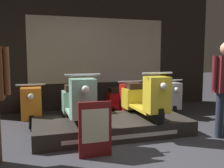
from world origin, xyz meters
TOP-DOWN VIEW (x-y plane):
  - ground_plane at (0.00, 0.00)m, footprint 30.00×30.00m
  - shop_wall_back at (0.00, 3.47)m, footprint 6.62×0.09m
  - display_platform at (-0.33, 1.19)m, footprint 2.79×1.23m
  - scooter_display_left at (-0.96, 1.18)m, footprint 0.54×1.51m
  - scooter_display_right at (0.29, 1.18)m, footprint 0.54×1.51m
  - scooter_backrow_0 at (-1.73, 2.46)m, footprint 0.54×1.51m
  - scooter_backrow_1 at (-0.71, 2.46)m, footprint 0.54×1.51m
  - scooter_backrow_2 at (0.31, 2.46)m, footprint 0.54×1.51m
  - scooter_backrow_3 at (1.33, 2.46)m, footprint 0.54×1.51m
  - price_sign_board at (-0.87, 0.22)m, footprint 0.46×0.04m

SIDE VIEW (x-z plane):
  - ground_plane at x=0.00m, z-range 0.00..0.00m
  - display_platform at x=-0.33m, z-range 0.00..0.27m
  - scooter_backrow_0 at x=-1.73m, z-range -0.08..0.79m
  - scooter_backrow_1 at x=-0.71m, z-range -0.08..0.79m
  - scooter_backrow_2 at x=0.31m, z-range -0.08..0.79m
  - scooter_backrow_3 at x=1.33m, z-range -0.08..0.79m
  - price_sign_board at x=-0.87m, z-range 0.00..0.79m
  - scooter_display_left at x=-0.96m, z-range 0.19..1.06m
  - scooter_display_right at x=0.29m, z-range 0.19..1.06m
  - shop_wall_back at x=0.00m, z-range 0.00..3.20m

